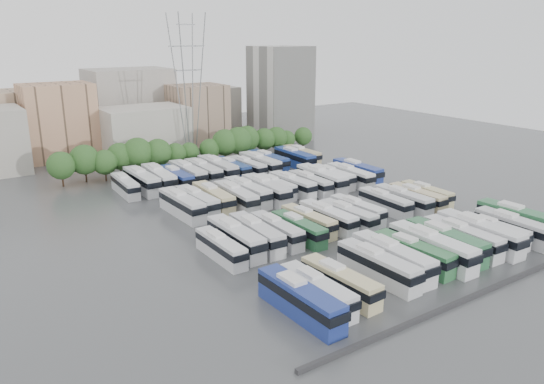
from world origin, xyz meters
TOP-DOWN VIEW (x-y plane):
  - ground at (0.00, 0.00)m, footprint 220.00×220.00m
  - parapet at (0.00, -33.00)m, footprint 56.00×0.50m
  - tree_line at (-1.66, 42.09)m, footprint 65.89×8.00m
  - city_buildings at (-7.46, 71.86)m, footprint 102.00×35.00m
  - apartment_tower at (34.00, 58.00)m, footprint 14.00×14.00m
  - electricity_pylon at (2.00, 50.00)m, footprint 9.00×6.91m
  - bus_r0_s0 at (-21.40, -24.84)m, footprint 2.93×12.73m
  - bus_r0_s1 at (-18.39, -24.04)m, footprint 2.55×11.42m
  - bus_r0_s2 at (-14.83, -23.81)m, footprint 3.01×11.61m
  - bus_r0_s4 at (-8.21, -23.30)m, footprint 2.88×12.36m
  - bus_r0_s5 at (-5.04, -22.73)m, footprint 3.14×12.93m
  - bus_r0_s6 at (-1.48, -22.97)m, footprint 3.15×12.02m
  - bus_r0_s7 at (1.66, -23.39)m, footprint 3.24×13.50m
  - bus_r0_s8 at (5.06, -22.91)m, footprint 3.37×12.87m
  - bus_r0_s9 at (8.37, -23.20)m, footprint 3.16×12.45m
  - bus_r0_s10 at (11.45, -23.76)m, footprint 3.44×13.56m
  - bus_r0_s11 at (14.78, -23.75)m, footprint 2.49×10.91m
  - bus_r0_s12 at (18.06, -24.90)m, footprint 3.08×12.36m
  - bus_r0_s13 at (21.44, -23.72)m, footprint 3.28×13.47m
  - bus_r1_s0 at (-21.24, -6.87)m, footprint 2.40×10.86m
  - bus_r1_s1 at (-18.05, -5.38)m, footprint 2.95×12.65m
  - bus_r1_s2 at (-14.81, -5.66)m, footprint 3.27×12.41m
  - bus_r1_s3 at (-11.38, -5.82)m, footprint 2.67×11.32m
  - bus_r1_s4 at (-8.26, -7.06)m, footprint 2.43×11.14m
  - bus_r1_s5 at (-4.99, -5.24)m, footprint 2.82×11.05m
  - bus_r1_s6 at (-1.63, -5.83)m, footprint 2.74×11.72m
  - bus_r1_s7 at (1.57, -6.93)m, footprint 2.93×11.42m
  - bus_r1_s8 at (4.94, -5.46)m, footprint 2.77×11.05m
  - bus_r1_s10 at (11.65, -5.14)m, footprint 2.84×11.24m
  - bus_r1_s11 at (14.99, -6.14)m, footprint 2.62×11.86m
  - bus_r1_s12 at (18.13, -6.45)m, footprint 2.54×11.47m
  - bus_r1_s13 at (21.49, -5.80)m, footprint 2.64×10.84m
  - bus_r2_s1 at (-17.98, 12.42)m, footprint 3.06×12.72m
  - bus_r2_s2 at (-14.87, 13.05)m, footprint 2.92×12.12m
  - bus_r2_s3 at (-11.68, 13.15)m, footprint 3.30×12.55m
  - bus_r2_s4 at (-8.25, 11.23)m, footprint 3.35×12.70m
  - bus_r2_s5 at (-4.98, 12.67)m, footprint 2.97×12.61m
  - bus_r2_s6 at (-1.69, 11.60)m, footprint 3.24×13.25m
  - bus_r2_s7 at (1.47, 13.32)m, footprint 2.64×11.15m
  - bus_r2_s8 at (4.76, 12.30)m, footprint 3.04×11.94m
  - bus_r2_s9 at (8.28, 11.25)m, footprint 2.77×11.57m
  - bus_r2_s10 at (11.49, 11.77)m, footprint 3.53×13.58m
  - bus_r2_s11 at (14.83, 12.54)m, footprint 2.65×11.67m
  - bus_r2_s12 at (18.21, 10.85)m, footprint 3.11×12.31m
  - bus_r2_s13 at (21.62, 12.46)m, footprint 2.94×12.86m
  - bus_r3_s0 at (-21.62, 29.79)m, footprint 2.97×11.36m
  - bus_r3_s1 at (-18.13, 30.44)m, footprint 2.95×13.15m
  - bus_r3_s2 at (-14.65, 30.31)m, footprint 3.60×13.50m
  - bus_r3_s3 at (-11.65, 28.91)m, footprint 2.71×12.28m
  - bus_r3_s4 at (-8.38, 30.30)m, footprint 2.96×13.11m
  - bus_r3_s5 at (-5.00, 30.06)m, footprint 3.09×13.02m
  - bus_r3_s6 at (-1.47, 30.35)m, footprint 3.13×13.64m
  - bus_r3_s7 at (1.55, 29.57)m, footprint 2.84×11.98m
  - bus_r3_s8 at (4.98, 28.98)m, footprint 3.00×11.80m
  - bus_r3_s9 at (8.25, 29.01)m, footprint 2.97×13.20m
  - bus_r3_s10 at (11.47, 30.53)m, footprint 3.31×12.64m
  - bus_r3_s12 at (18.01, 29.47)m, footprint 3.13×13.08m
  - bus_r3_s13 at (21.44, 31.33)m, footprint 2.69×12.15m

SIDE VIEW (x-z plane):
  - ground at x=0.00m, z-range 0.00..0.00m
  - parapet at x=0.00m, z-range 0.00..0.50m
  - bus_r1_s13 at x=21.49m, z-range -0.03..3.35m
  - bus_r1_s0 at x=-21.24m, z-range -0.03..3.37m
  - bus_r0_s11 at x=14.78m, z-range -0.03..3.38m
  - bus_r1_s5 at x=-4.99m, z-range -0.03..3.41m
  - bus_r1_s8 at x=4.94m, z-range -0.03..3.41m
  - bus_r2_s7 at x=1.47m, z-range -0.03..3.45m
  - bus_r1_s4 at x=-8.26m, z-range -0.03..3.46m
  - bus_r1_s10 at x=11.65m, z-range -0.03..3.47m
  - bus_r3_s0 at x=-21.62m, z-range -0.03..3.50m
  - bus_r1_s3 at x=-11.38m, z-range -0.03..3.51m
  - bus_r1_s7 at x=1.57m, z-range -0.03..3.52m
  - bus_r0_s1 at x=-18.39m, z-range -0.03..3.55m
  - bus_r1_s12 at x=18.13m, z-range -0.03..3.56m
  - bus_r0_s2 at x=-14.83m, z-range -0.03..3.58m
  - bus_r2_s9 at x=8.28m, z-range -0.03..3.58m
  - bus_r2_s11 at x=14.83m, z-range -0.03..3.62m
  - bus_r1_s6 at x=-1.63m, z-range -0.03..3.63m
  - bus_r3_s8 at x=4.98m, z-range -0.03..3.64m
  - bus_r1_s11 at x=14.99m, z-range -0.03..3.68m
  - bus_r2_s8 at x=4.76m, z-range -0.03..3.68m
  - bus_r0_s6 at x=-1.48m, z-range -0.03..3.71m
  - bus_r3_s7 at x=1.55m, z-range -0.03..3.71m
  - bus_r2_s2 at x=-14.87m, z-range -0.03..3.75m
  - bus_r3_s13 at x=21.44m, z-range -0.03..3.77m
  - bus_r2_s12 at x=18.21m, z-range -0.03..3.80m
  - bus_r3_s3 at x=-11.65m, z-range -0.03..3.81m
  - bus_r0_s12 at x=18.06m, z-range -0.03..3.82m
  - bus_r1_s2 at x=-14.81m, z-range -0.03..3.82m
  - bus_r0_s4 at x=-8.21m, z-range -0.04..3.83m
  - bus_r0_s9 at x=8.37m, z-range -0.04..3.84m
  - bus_r2_s3 at x=-11.68m, z-range -0.04..3.87m
  - bus_r3_s10 at x=11.47m, z-range -0.04..3.90m
  - bus_r2_s5 at x=-4.98m, z-range -0.04..3.90m
  - bus_r2_s4 at x=-8.25m, z-range -0.04..3.91m
  - bus_r1_s1 at x=-18.05m, z-range -0.04..3.92m
  - bus_r2_s1 at x=-17.98m, z-range -0.04..3.94m
  - bus_r0_s0 at x=-21.40m, z-range -0.04..3.95m
  - bus_r0_s8 at x=5.06m, z-range -0.04..3.97m
  - bus_r2_s13 at x=21.62m, z-range -0.04..3.99m
  - bus_r0_s5 at x=-5.04m, z-range -0.04..4.00m
  - bus_r3_s5 at x=-5.00m, z-range -0.04..4.03m
  - bus_r3_s12 at x=18.01m, z-range -0.04..4.05m
  - bus_r3_s4 at x=-8.38m, z-range -0.04..4.07m
  - bus_r3_s1 at x=-18.13m, z-range -0.04..4.08m
  - bus_r2_s6 at x=-1.69m, z-range -0.04..4.10m
  - bus_r3_s9 at x=8.25m, z-range -0.04..4.10m
  - bus_r3_s2 at x=-14.65m, z-range -0.04..4.16m
  - bus_r0_s13 at x=21.44m, z-range -0.04..4.17m
  - bus_r0_s7 at x=1.66m, z-range -0.04..4.18m
  - bus_r2_s10 at x=11.49m, z-range -0.04..4.19m
  - bus_r0_s10 at x=11.45m, z-range -0.04..4.19m
  - bus_r3_s6 at x=-1.47m, z-range -0.04..4.23m
  - tree_line at x=-1.66m, z-range 0.33..8.54m
  - city_buildings at x=-7.46m, z-range -2.13..17.87m
  - apartment_tower at x=34.00m, z-range 0.00..26.00m
  - electricity_pylon at x=2.00m, z-range 1.75..35.57m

